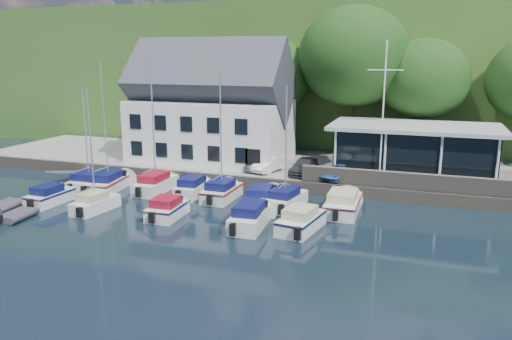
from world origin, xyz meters
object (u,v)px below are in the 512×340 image
object	(u,v)px
boat_r1_4	(221,138)
boat_r1_6	(286,147)
car_silver	(257,164)
dinghy_1	(17,214)
boat_r2_1	(91,150)
boat_r2_2	(167,207)
boat_r2_4	(301,218)
boat_r2_0	(50,194)
boat_r1_3	(193,186)
boat_r1_1	(105,132)
car_dgrey	(304,166)
harbor_building	(211,113)
boat_r1_2	(153,133)
boat_r1_7	(343,201)
car_white	(269,164)
flagpole	(383,114)
club_pavilion	(414,150)
dinghy_0	(6,204)
boat_r1_5	(261,195)
boat_r2_3	(251,214)
boat_r1_0	(86,137)
car_blue	(338,171)

from	to	relation	value
boat_r1_4	boat_r1_6	world-z (taller)	boat_r1_4
car_silver	dinghy_1	distance (m)	18.70
boat_r2_1	boat_r2_2	world-z (taller)	boat_r2_1
car_silver	boat_r2_4	xyz separation A→B (m)	(6.45, -10.55, -0.78)
boat_r2_0	boat_r1_3	bearing A→B (deg)	33.46
car_silver	boat_r1_1	distance (m)	12.57
boat_r2_2	car_dgrey	bearing A→B (deg)	56.51
harbor_building	boat_r2_2	world-z (taller)	harbor_building
boat_r1_2	boat_r2_2	xyz separation A→B (m)	(4.06, -5.45, -3.98)
boat_r2_1	car_dgrey	bearing A→B (deg)	50.80
boat_r1_7	boat_r2_2	bearing A→B (deg)	-157.20
car_white	car_dgrey	bearing A→B (deg)	19.00
car_silver	boat_r1_4	bearing A→B (deg)	-87.37
harbor_building	flagpole	distance (m)	16.22
car_dgrey	boat_r1_4	bearing A→B (deg)	-127.57
club_pavilion	boat_r1_7	xyz separation A→B (m)	(-4.14, -8.65, -2.26)
harbor_building	dinghy_0	bearing A→B (deg)	-118.10
boat_r2_1	boat_r1_5	bearing A→B (deg)	33.77
boat_r1_4	boat_r2_2	bearing A→B (deg)	-108.77
boat_r1_7	harbor_building	bearing A→B (deg)	145.16
boat_r1_6	boat_r1_7	world-z (taller)	boat_r1_6
boat_r1_4	boat_r2_3	size ratio (longest dim) A/B	1.41
boat_r2_3	club_pavilion	bearing A→B (deg)	50.99
boat_r2_2	boat_r2_4	bearing A→B (deg)	-0.05
boat_r1_2	boat_r1_7	world-z (taller)	boat_r1_2
car_dgrey	boat_r1_0	size ratio (longest dim) A/B	0.52
flagpole	boat_r1_2	distance (m)	17.43
boat_r1_3	boat_r1_2	bearing A→B (deg)	174.86
boat_r2_3	boat_r1_5	bearing A→B (deg)	95.95
boat_r1_2	boat_r1_6	bearing A→B (deg)	-4.11
boat_r1_1	boat_r1_5	bearing A→B (deg)	-6.87
car_dgrey	boat_r1_1	size ratio (longest dim) A/B	0.46
club_pavilion	dinghy_0	xyz separation A→B (m)	(-26.59, -15.58, -2.73)
boat_r1_1	dinghy_0	xyz separation A→B (m)	(-3.80, -6.63, -4.34)
boat_r2_0	car_blue	bearing A→B (deg)	30.40
flagpole	boat_r1_5	bearing A→B (deg)	-145.48
boat_r2_1	boat_r2_3	xyz separation A→B (m)	(11.14, 0.61, -3.49)
boat_r1_5	boat_r2_4	distance (m)	5.94
boat_r1_2	boat_r1_6	size ratio (longest dim) A/B	1.08
car_blue	boat_r1_0	size ratio (longest dim) A/B	0.43
car_silver	boat_r1_5	size ratio (longest dim) A/B	0.54
boat_r1_1	club_pavilion	bearing A→B (deg)	13.55
boat_r2_1	dinghy_1	world-z (taller)	boat_r2_1
car_white	boat_r2_4	world-z (taller)	car_white
boat_r1_1	boat_r1_3	size ratio (longest dim) A/B	1.71
car_blue	boat_r2_1	world-z (taller)	boat_r2_1
car_white	boat_r1_2	world-z (taller)	boat_r1_2
car_silver	boat_r1_7	distance (m)	10.34
car_white	dinghy_1	size ratio (longest dim) A/B	1.35
harbor_building	boat_r1_7	xyz separation A→B (m)	(13.86, -9.15, -4.56)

